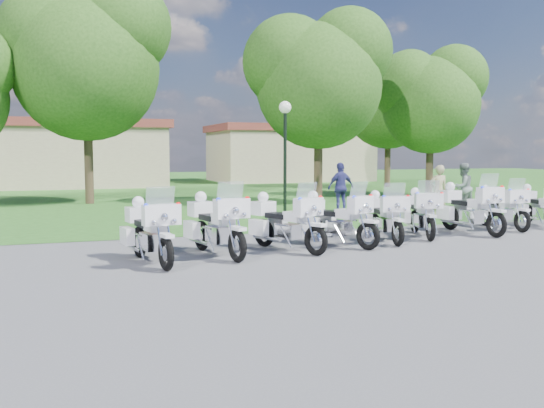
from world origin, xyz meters
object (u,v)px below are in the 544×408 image
object	(u,v)px
motorcycle_5	(421,212)
motorcycle_1	(215,224)
motorcycle_0	(149,230)
bystander_b	(463,188)
motorcycle_7	(500,207)
motorcycle_2	(285,221)
motorcycle_8	(541,205)
lamp_post	(285,128)
motorcycle_6	(469,208)
bystander_c	(341,188)
motorcycle_4	(384,216)
motorcycle_3	(335,218)
bystander_a	(438,191)

from	to	relation	value
motorcycle_5	motorcycle_1	bearing A→B (deg)	29.16
motorcycle_0	bystander_b	world-z (taller)	bystander_b
motorcycle_7	motorcycle_0	bearing A→B (deg)	13.20
motorcycle_2	motorcycle_8	xyz separation A→B (m)	(8.62, 1.52, -0.03)
motorcycle_7	lamp_post	xyz separation A→B (m)	(-4.16, 6.37, 2.41)
motorcycle_6	motorcycle_7	size ratio (longest dim) A/B	1.11
motorcycle_7	motorcycle_6	bearing A→B (deg)	20.06
motorcycle_7	bystander_c	xyz separation A→B (m)	(-2.35, 5.50, 0.28)
motorcycle_4	motorcycle_5	size ratio (longest dim) A/B	1.02
motorcycle_1	bystander_b	distance (m)	12.35
motorcycle_4	motorcycle_8	world-z (taller)	motorcycle_8
bystander_b	bystander_c	size ratio (longest dim) A/B	0.98
motorcycle_8	lamp_post	distance (m)	8.82
motorcycle_5	bystander_b	bearing A→B (deg)	-116.30
motorcycle_2	bystander_c	size ratio (longest dim) A/B	1.21
motorcycle_0	motorcycle_3	size ratio (longest dim) A/B	1.09
motorcycle_4	bystander_c	size ratio (longest dim) A/B	1.21
motorcycle_1	bystander_c	distance (m)	9.59
motorcycle_4	bystander_c	distance (m)	6.79
motorcycle_6	motorcycle_8	size ratio (longest dim) A/B	1.11
motorcycle_4	bystander_b	world-z (taller)	bystander_b
motorcycle_1	motorcycle_4	size ratio (longest dim) A/B	1.09
motorcycle_2	motorcycle_1	bearing A→B (deg)	-18.98
bystander_b	motorcycle_3	bearing A→B (deg)	25.60
motorcycle_7	bystander_a	size ratio (longest dim) A/B	1.27
bystander_a	bystander_c	distance (m)	3.38
motorcycle_8	bystander_c	world-z (taller)	bystander_c
motorcycle_6	bystander_a	size ratio (longest dim) A/B	1.41
motorcycle_5	bystander_a	distance (m)	5.15
lamp_post	motorcycle_2	bearing A→B (deg)	-110.83
motorcycle_8	bystander_a	size ratio (longest dim) A/B	1.27
motorcycle_8	motorcycle_0	bearing A→B (deg)	18.25
motorcycle_3	bystander_a	size ratio (longest dim) A/B	1.23
bystander_a	motorcycle_3	bearing A→B (deg)	45.87
motorcycle_5	motorcycle_7	distance (m)	3.07
motorcycle_6	bystander_a	bearing A→B (deg)	-118.60
motorcycle_1	motorcycle_7	xyz separation A→B (m)	(8.77, 1.62, -0.06)
motorcycle_2	motorcycle_7	bearing A→B (deg)	169.07
motorcycle_7	bystander_a	world-z (taller)	bystander_a
motorcycle_0	motorcycle_4	distance (m)	5.96
bystander_c	bystander_a	bearing A→B (deg)	134.31
motorcycle_3	lamp_post	xyz separation A→B (m)	(1.63, 7.63, 2.38)
motorcycle_2	bystander_b	size ratio (longest dim) A/B	1.23
motorcycle_8	bystander_b	bearing A→B (deg)	-88.98
motorcycle_6	lamp_post	size ratio (longest dim) A/B	0.61
motorcycle_5	motorcycle_6	size ratio (longest dim) A/B	0.88
motorcycle_6	motorcycle_8	distance (m)	2.95
motorcycle_4	motorcycle_5	xyz separation A→B (m)	(1.32, 0.40, 0.01)
motorcycle_0	motorcycle_1	size ratio (longest dim) A/B	0.97
bystander_a	bystander_c	xyz separation A→B (m)	(-2.62, 2.13, 0.03)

